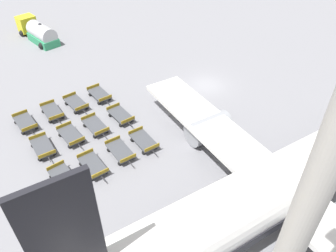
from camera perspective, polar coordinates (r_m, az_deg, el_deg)
name	(u,v)px	position (r m, az deg, el deg)	size (l,w,h in m)	color
ground_plane	(206,85)	(38.18, 6.69, 7.04)	(500.00, 500.00, 0.00)	gray
airplane	(293,178)	(24.70, 20.88, -8.50)	(33.32, 37.36, 11.47)	white
fuel_tanker_primary	(39,32)	(51.43, -21.58, 14.91)	(8.54, 4.31, 2.90)	yellow
baggage_dolly_row_near_col_a	(25,123)	(34.41, -23.59, 0.56)	(3.69, 1.84, 0.92)	#424449
baggage_dolly_row_near_col_b	(43,147)	(30.93, -20.98, -3.45)	(3.65, 1.71, 0.92)	#424449
baggage_dolly_row_near_col_c	(64,178)	(27.64, -17.69, -8.58)	(3.70, 1.90, 0.92)	#424449
baggage_dolly_row_mid_a_col_a	(52,112)	(34.92, -19.50, 2.35)	(3.66, 1.74, 0.92)	#424449
baggage_dolly_row_mid_a_col_b	(71,135)	(31.38, -16.57, -1.56)	(3.69, 1.86, 0.92)	#424449
baggage_dolly_row_mid_a_col_c	(93,165)	(28.01, -12.94, -6.67)	(3.68, 1.79, 0.92)	#424449
baggage_dolly_row_mid_b_col_a	(76,103)	(35.44, -15.73, 3.83)	(3.70, 1.90, 0.92)	#424449
baggage_dolly_row_mid_b_col_b	(95,126)	(31.90, -12.53, 0.03)	(3.69, 1.82, 0.92)	#424449
baggage_dolly_row_mid_b_col_c	(120,151)	(28.81, -8.29, -4.35)	(3.66, 1.74, 0.92)	#424449
baggage_dolly_row_far_col_a	(99,94)	(36.26, -11.86, 5.40)	(3.68, 1.82, 0.92)	#424449
baggage_dolly_row_far_col_b	(121,115)	(32.79, -8.26, 1.86)	(3.69, 1.83, 0.92)	#424449
baggage_dolly_row_far_col_c	(144,141)	(29.57, -4.24, -2.62)	(3.66, 1.73, 0.92)	#424449
apron_light_mast	(296,235)	(7.96, 21.34, -17.27)	(2.00, 0.72, 24.99)	#ADA89E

